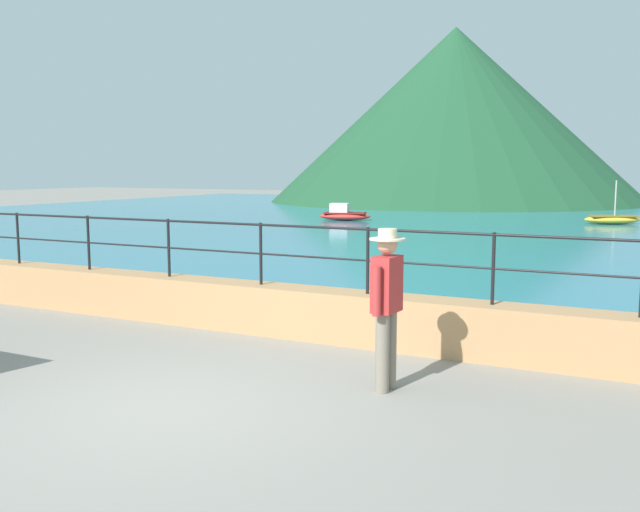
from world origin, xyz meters
name	(u,v)px	position (x,y,z in m)	size (l,w,h in m)	color
ground_plane	(167,407)	(0.00, 0.00, 0.00)	(120.00, 120.00, 0.00)	gray
promenade_wall	(312,313)	(0.00, 3.20, 0.35)	(20.00, 0.56, 0.70)	tan
railing	(312,245)	(0.00, 3.20, 1.32)	(18.44, 0.04, 0.90)	black
lake_water	(551,223)	(0.00, 25.84, 0.03)	(64.00, 44.32, 0.06)	teal
hill_main	(454,116)	(-9.22, 42.92, 6.03)	(25.85, 25.85, 12.05)	#1E4C2D
person_walking	(387,301)	(1.77, 1.49, 0.98)	(0.38, 0.57, 1.75)	slate
boat_0	(344,214)	(-8.48, 22.81, 0.33)	(2.45, 1.45, 0.76)	red
boat_3	(612,219)	(2.41, 25.98, 0.26)	(2.46, 1.81, 1.81)	gold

